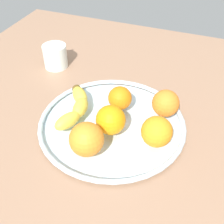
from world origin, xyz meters
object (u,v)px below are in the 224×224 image
at_px(banana, 76,107).
at_px(orange_back_left, 119,98).
at_px(orange_front_left, 166,103).
at_px(ambient_mug, 56,56).
at_px(fruit_bowl, 112,123).
at_px(orange_center, 111,120).
at_px(orange_front_right, 87,139).
at_px(orange_back_right, 157,132).

distance_m(banana, orange_back_left, 0.12).
bearing_deg(orange_front_left, ambient_mug, 71.65).
relative_size(fruit_bowl, banana, 2.04).
relative_size(fruit_bowl, orange_center, 5.21).
bearing_deg(orange_center, banana, 73.58).
height_order(orange_front_right, orange_center, orange_front_right).
relative_size(fruit_bowl, orange_front_right, 4.80).
relative_size(orange_front_left, ambient_mug, 0.64).
relative_size(banana, ambient_mug, 1.67).
bearing_deg(orange_back_left, orange_front_left, -81.74).
height_order(banana, orange_front_left, orange_front_left).
bearing_deg(fruit_bowl, orange_front_right, 172.34).
xyz_separation_m(orange_back_left, orange_front_left, (0.02, -0.12, 0.00)).
distance_m(orange_front_right, orange_back_right, 0.16).
distance_m(fruit_bowl, orange_front_right, 0.13).
bearing_deg(fruit_bowl, orange_back_right, -105.61).
xyz_separation_m(orange_front_right, ambient_mug, (0.32, 0.26, -0.02)).
bearing_deg(ambient_mug, orange_back_left, -118.31).
relative_size(orange_center, ambient_mug, 0.66).
bearing_deg(ambient_mug, banana, -139.59).
xyz_separation_m(banana, orange_front_left, (0.08, -0.22, 0.02)).
bearing_deg(banana, fruit_bowl, -97.42).
relative_size(orange_front_left, orange_back_right, 0.97).
bearing_deg(orange_front_right, orange_back_left, -4.47).
relative_size(orange_back_left, orange_back_right, 0.86).
distance_m(banana, orange_front_right, 0.14).
height_order(orange_center, ambient_mug, orange_center).
bearing_deg(banana, orange_front_left, -79.05).
xyz_separation_m(fruit_bowl, orange_center, (-0.03, -0.01, 0.05)).
height_order(orange_front_right, orange_front_left, orange_front_right).
distance_m(banana, orange_back_right, 0.22).
distance_m(orange_center, orange_front_left, 0.15).
xyz_separation_m(orange_front_right, orange_center, (0.08, -0.03, -0.00)).
relative_size(banana, orange_front_right, 2.35).
xyz_separation_m(banana, orange_back_right, (-0.03, -0.22, 0.02)).
bearing_deg(ambient_mug, fruit_bowl, -126.66).
bearing_deg(orange_front_right, orange_center, -17.52).
xyz_separation_m(orange_back_right, ambient_mug, (0.24, 0.40, -0.02)).
bearing_deg(orange_front_right, banana, 36.58).
bearing_deg(orange_front_left, orange_center, 135.68).
height_order(fruit_bowl, orange_back_left, orange_back_left).
bearing_deg(orange_center, fruit_bowl, 16.14).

